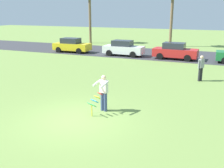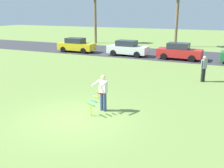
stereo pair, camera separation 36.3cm
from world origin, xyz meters
name	(u,v)px [view 1 (the left image)]	position (x,y,z in m)	size (l,w,h in m)	color
ground_plane	(75,119)	(0.00, 0.00, 0.00)	(120.00, 120.00, 0.00)	olive
road_strip	(164,54)	(0.00, 18.89, 0.01)	(120.00, 8.00, 0.01)	#38383D
person_kite_flyer	(103,92)	(0.74, 1.40, 0.95)	(0.63, 0.72, 1.73)	#384772
kite_held	(95,101)	(0.59, 0.75, 0.66)	(0.60, 0.73, 1.02)	red
parked_car_yellow	(72,45)	(-10.05, 16.49, 0.77)	(4.24, 1.91, 1.60)	yellow
parked_car_white	(123,48)	(-3.81, 16.49, 0.77)	(4.22, 1.88, 1.60)	white
parked_car_red	(175,51)	(1.53, 16.49, 0.77)	(4.26, 1.94, 1.60)	red
person_walker_near	(201,67)	(4.49, 8.85, 0.93)	(0.39, 0.48, 1.73)	#26262B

